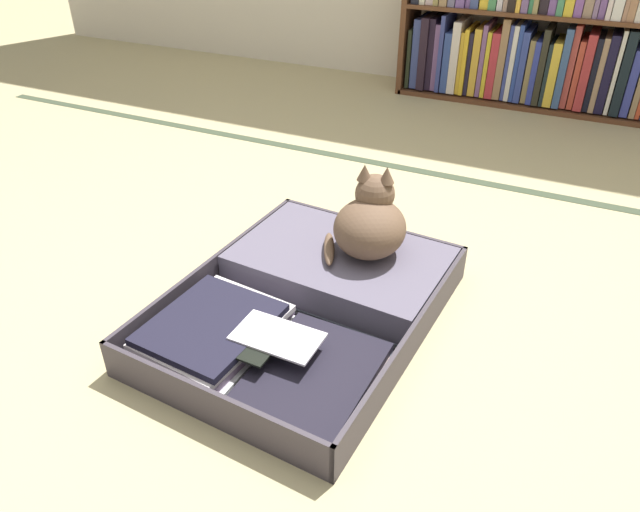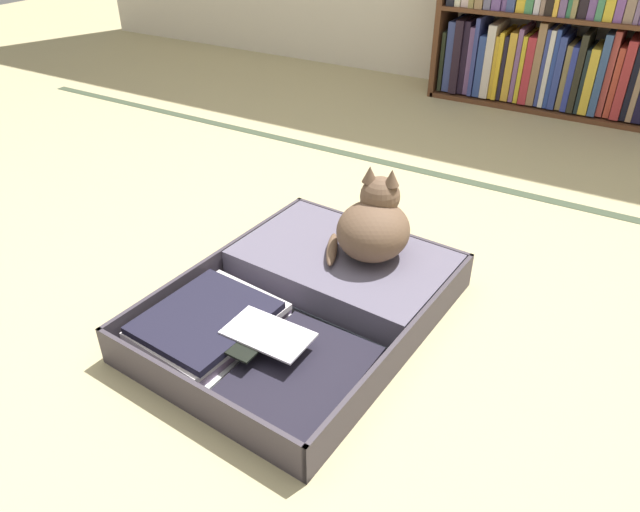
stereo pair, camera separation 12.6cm
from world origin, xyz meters
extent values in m
plane|color=tan|center=(0.00, 0.00, 0.00)|extent=(10.00, 10.00, 0.00)
cube|color=#3B4632|center=(0.00, 1.15, 0.00)|extent=(4.80, 0.05, 0.00)
cube|color=brown|center=(-0.47, 2.23, 0.47)|extent=(0.03, 0.29, 0.94)
cube|color=brown|center=(0.22, 2.23, 0.01)|extent=(1.38, 0.29, 0.02)
cube|color=brown|center=(0.22, 2.23, 0.47)|extent=(1.35, 0.29, 0.02)
cube|color=black|center=(-0.43, 2.23, 0.19)|extent=(0.02, 0.24, 0.31)
cube|color=#3A4784|center=(-0.39, 2.24, 0.22)|extent=(0.04, 0.24, 0.37)
cube|color=black|center=(-0.35, 2.22, 0.22)|extent=(0.04, 0.24, 0.38)
cube|color=black|center=(-0.31, 2.24, 0.22)|extent=(0.03, 0.24, 0.38)
cube|color=#724F81|center=(-0.28, 2.24, 0.21)|extent=(0.03, 0.24, 0.35)
cube|color=#343E84|center=(-0.25, 2.23, 0.24)|extent=(0.02, 0.24, 0.40)
cube|color=#30468C|center=(-0.22, 2.23, 0.19)|extent=(0.04, 0.24, 0.32)
cube|color=beige|center=(-0.18, 2.23, 0.22)|extent=(0.04, 0.24, 0.38)
cube|color=gold|center=(-0.14, 2.24, 0.20)|extent=(0.02, 0.24, 0.32)
cube|color=yellow|center=(-0.12, 2.23, 0.21)|extent=(0.02, 0.24, 0.34)
cube|color=#211D30|center=(-0.10, 2.24, 0.20)|extent=(0.02, 0.24, 0.33)
cube|color=gold|center=(-0.07, 2.24, 0.21)|extent=(0.04, 0.24, 0.35)
cube|color=slate|center=(-0.03, 2.24, 0.22)|extent=(0.02, 0.24, 0.37)
cube|color=gold|center=(-0.01, 2.24, 0.20)|extent=(0.02, 0.24, 0.34)
cube|color=#B92F38|center=(0.03, 2.23, 0.20)|extent=(0.04, 0.24, 0.34)
cube|color=#9B7550|center=(0.07, 2.24, 0.24)|extent=(0.04, 0.24, 0.41)
cube|color=#36418D|center=(0.10, 2.24, 0.23)|extent=(0.02, 0.24, 0.38)
cube|color=silver|center=(0.12, 2.24, 0.23)|extent=(0.02, 0.24, 0.38)
cube|color=#2A4395|center=(0.15, 2.24, 0.23)|extent=(0.02, 0.24, 0.39)
cube|color=#30408E|center=(0.18, 2.23, 0.21)|extent=(0.03, 0.24, 0.36)
cube|color=#98824D|center=(0.21, 2.24, 0.19)|extent=(0.03, 0.24, 0.32)
cube|color=#2F3B96|center=(0.24, 2.23, 0.19)|extent=(0.03, 0.24, 0.32)
cube|color=#2A281D|center=(0.27, 2.23, 0.22)|extent=(0.03, 0.24, 0.38)
cube|color=#1B272A|center=(0.30, 2.23, 0.19)|extent=(0.02, 0.24, 0.31)
cube|color=gold|center=(0.33, 2.23, 0.19)|extent=(0.04, 0.24, 0.32)
cube|color=#365383|center=(0.38, 2.23, 0.23)|extent=(0.03, 0.24, 0.39)
cube|color=#B0423A|center=(0.41, 2.24, 0.24)|extent=(0.03, 0.24, 0.41)
cube|color=#BD422F|center=(0.45, 2.24, 0.20)|extent=(0.03, 0.24, 0.34)
cube|color=#AC3134|center=(0.48, 2.23, 0.22)|extent=(0.04, 0.24, 0.37)
cube|color=black|center=(0.52, 2.24, 0.21)|extent=(0.03, 0.24, 0.36)
cube|color=#9B7A5C|center=(0.55, 2.23, 0.22)|extent=(0.03, 0.24, 0.36)
cube|color=black|center=(0.59, 2.23, 0.22)|extent=(0.04, 0.24, 0.38)
cube|color=silver|center=(0.62, 2.23, 0.24)|extent=(0.02, 0.24, 0.41)
cube|color=black|center=(0.66, 2.23, 0.24)|extent=(0.04, 0.24, 0.41)
cube|color=#363E98|center=(0.70, 2.24, 0.20)|extent=(0.04, 0.24, 0.32)
cube|color=#3C353E|center=(-0.06, -0.17, 0.01)|extent=(0.68, 0.48, 0.01)
cube|color=#3C353E|center=(-0.07, -0.38, 0.06)|extent=(0.65, 0.06, 0.11)
cube|color=#3C353E|center=(-0.38, -0.15, 0.06)|extent=(0.04, 0.43, 0.11)
cube|color=#3C353E|center=(0.26, -0.20, 0.06)|extent=(0.04, 0.43, 0.11)
cube|color=#464E59|center=(-0.06, -0.17, 0.02)|extent=(0.65, 0.45, 0.01)
cube|color=#3C353E|center=(-0.03, 0.26, 0.01)|extent=(0.68, 0.48, 0.01)
cube|color=#3C353E|center=(-0.01, 0.47, 0.06)|extent=(0.65, 0.06, 0.11)
cube|color=#3C353E|center=(-0.34, 0.28, 0.06)|extent=(0.04, 0.43, 0.11)
cube|color=#3C353E|center=(0.29, 0.23, 0.06)|extent=(0.04, 0.43, 0.11)
cube|color=#464E59|center=(-0.03, 0.26, 0.02)|extent=(0.65, 0.45, 0.01)
cylinder|color=black|center=(-0.04, 0.04, 0.02)|extent=(0.63, 0.06, 0.02)
cube|color=silver|center=(-0.20, -0.15, 0.03)|extent=(0.29, 0.35, 0.02)
cube|color=gray|center=(-0.21, -0.15, 0.05)|extent=(0.31, 0.38, 0.02)
cube|color=silver|center=(-0.21, -0.16, 0.07)|extent=(0.32, 0.39, 0.02)
cube|color=black|center=(-0.21, -0.17, 0.09)|extent=(0.30, 0.34, 0.02)
cube|color=tan|center=(0.10, -0.17, 0.03)|extent=(0.31, 0.35, 0.02)
cube|color=black|center=(0.09, -0.18, 0.05)|extent=(0.29, 0.37, 0.02)
cube|color=white|center=(-0.02, -0.15, 0.10)|extent=(0.22, 0.13, 0.01)
cube|color=black|center=(-0.09, -0.17, 0.10)|extent=(0.17, 0.18, 0.01)
cube|color=#5D5668|center=(-0.03, 0.26, 0.06)|extent=(0.64, 0.44, 0.10)
torus|color=white|center=(0.01, 0.28, 0.11)|extent=(0.15, 0.15, 0.01)
cylinder|color=black|center=(-0.19, 0.47, 0.06)|extent=(0.02, 0.02, 0.10)
cylinder|color=black|center=(0.16, 0.44, 0.06)|extent=(0.02, 0.02, 0.10)
cube|color=white|center=(-0.12, -0.37, 0.02)|extent=(0.03, 0.00, 0.02)
cube|color=#348948|center=(0.03, -0.38, 0.06)|extent=(0.04, 0.00, 0.02)
cube|color=white|center=(-0.11, -0.37, 0.08)|extent=(0.04, 0.00, 0.02)
ellipsoid|color=brown|center=(0.05, 0.29, 0.19)|extent=(0.25, 0.27, 0.17)
ellipsoid|color=brown|center=(0.04, 0.36, 0.16)|extent=(0.16, 0.10, 0.09)
sphere|color=brown|center=(0.04, 0.35, 0.28)|extent=(0.12, 0.12, 0.12)
cone|color=brown|center=(0.07, 0.34, 0.35)|extent=(0.04, 0.04, 0.05)
cone|color=brown|center=(0.01, 0.33, 0.35)|extent=(0.04, 0.04, 0.05)
sphere|color=gold|center=(0.05, 0.40, 0.29)|extent=(0.02, 0.02, 0.02)
sphere|color=gold|center=(0.01, 0.39, 0.29)|extent=(0.02, 0.02, 0.02)
ellipsoid|color=brown|center=(-0.06, 0.24, 0.13)|extent=(0.10, 0.17, 0.03)
camera|label=1|loc=(0.55, -1.12, 1.07)|focal=33.28mm
camera|label=2|loc=(0.66, -1.06, 1.07)|focal=33.28mm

